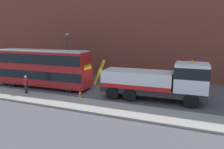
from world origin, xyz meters
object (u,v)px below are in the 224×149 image
object	(u,v)px
traffic_cone_near_bus	(80,94)
recovery_tow_truck	(158,81)
double_decker_bus	(42,67)
street_lamp	(68,51)
pedestrian_onlooker	(26,85)

from	to	relation	value
traffic_cone_near_bus	recovery_tow_truck	bearing A→B (deg)	15.88
double_decker_bus	street_lamp	xyz separation A→B (m)	(-1.11, 6.65, 1.24)
pedestrian_onlooker	traffic_cone_near_bus	bearing A→B (deg)	-14.71
traffic_cone_near_bus	street_lamp	world-z (taller)	street_lamp
pedestrian_onlooker	street_lamp	size ratio (longest dim) A/B	0.29
traffic_cone_near_bus	street_lamp	size ratio (longest dim) A/B	0.12
double_decker_bus	pedestrian_onlooker	size ratio (longest dim) A/B	6.50
traffic_cone_near_bus	pedestrian_onlooker	bearing A→B (deg)	-167.99
recovery_tow_truck	street_lamp	distance (m)	15.23
double_decker_bus	street_lamp	world-z (taller)	street_lamp
street_lamp	pedestrian_onlooker	bearing A→B (deg)	-80.33
pedestrian_onlooker	traffic_cone_near_bus	distance (m)	5.43
recovery_tow_truck	street_lamp	size ratio (longest dim) A/B	1.75
double_decker_bus	traffic_cone_near_bus	distance (m)	6.39
recovery_tow_truck	pedestrian_onlooker	size ratio (longest dim) A/B	5.96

